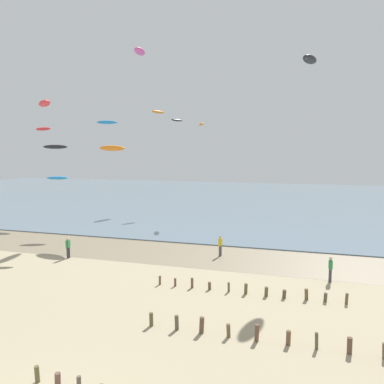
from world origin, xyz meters
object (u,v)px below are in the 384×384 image
at_px(kite_aloft_8, 140,51).
at_px(kite_aloft_12, 43,129).
at_px(person_nearest_camera, 68,247).
at_px(kite_aloft_0, 55,147).
at_px(kite_aloft_11, 112,148).
at_px(kite_aloft_5, 177,120).
at_px(person_trailing_behind, 220,245).
at_px(kite_aloft_9, 58,178).
at_px(kite_aloft_6, 310,59).
at_px(kite_aloft_2, 107,122).
at_px(kite_aloft_13, 158,112).
at_px(person_mid_beach, 330,268).
at_px(kite_aloft_7, 45,103).
at_px(kite_aloft_10, 201,124).

relative_size(kite_aloft_8, kite_aloft_12, 1.34).
distance_m(person_nearest_camera, kite_aloft_12, 17.66).
distance_m(kite_aloft_0, kite_aloft_11, 12.51).
bearing_deg(kite_aloft_0, kite_aloft_5, -142.34).
distance_m(person_trailing_behind, kite_aloft_9, 15.11).
bearing_deg(kite_aloft_6, kite_aloft_2, 86.05).
distance_m(kite_aloft_2, kite_aloft_13, 14.79).
bearing_deg(kite_aloft_6, kite_aloft_8, 74.79).
xyz_separation_m(person_trailing_behind, kite_aloft_12, (-21.69, 6.33, 10.22)).
xyz_separation_m(person_mid_beach, kite_aloft_7, (-20.50, -1.53, 11.23)).
bearing_deg(kite_aloft_11, person_nearest_camera, -76.81).
distance_m(kite_aloft_8, kite_aloft_13, 12.49).
height_order(kite_aloft_9, kite_aloft_12, kite_aloft_12).
relative_size(person_trailing_behind, kite_aloft_2, 0.73).
xyz_separation_m(kite_aloft_8, kite_aloft_12, (-8.71, -7.10, -9.54)).
distance_m(kite_aloft_8, kite_aloft_9, 21.04).
relative_size(kite_aloft_0, kite_aloft_6, 1.14).
bearing_deg(kite_aloft_12, kite_aloft_11, 178.80).
xyz_separation_m(kite_aloft_0, kite_aloft_9, (8.94, -11.90, -2.87)).
height_order(person_mid_beach, kite_aloft_12, kite_aloft_12).
relative_size(kite_aloft_11, kite_aloft_13, 1.10).
distance_m(person_nearest_camera, kite_aloft_6, 24.52).
distance_m(kite_aloft_5, kite_aloft_6, 26.53).
xyz_separation_m(kite_aloft_2, kite_aloft_7, (3.27, -15.10, 0.16)).
relative_size(person_nearest_camera, person_mid_beach, 1.00).
distance_m(kite_aloft_10, kite_aloft_12, 18.91).
bearing_deg(kite_aloft_13, person_nearest_camera, 22.55).
relative_size(person_nearest_camera, kite_aloft_7, 0.65).
bearing_deg(kite_aloft_10, person_nearest_camera, 144.85).
distance_m(kite_aloft_2, kite_aloft_7, 15.45).
bearing_deg(kite_aloft_11, kite_aloft_13, 110.08).
relative_size(person_mid_beach, kite_aloft_8, 0.56).
bearing_deg(kite_aloft_12, kite_aloft_13, -98.82).
relative_size(kite_aloft_7, kite_aloft_11, 0.84).
xyz_separation_m(kite_aloft_9, kite_aloft_13, (-0.94, 26.10, 8.30)).
relative_size(kite_aloft_0, kite_aloft_10, 1.64).
bearing_deg(kite_aloft_10, person_mid_beach, -166.08).
relative_size(person_trailing_behind, kite_aloft_13, 0.60).
height_order(kite_aloft_10, kite_aloft_12, kite_aloft_10).
height_order(kite_aloft_2, kite_aloft_10, kite_aloft_10).
height_order(person_nearest_camera, kite_aloft_13, kite_aloft_13).
bearing_deg(kite_aloft_2, kite_aloft_5, 49.60).
bearing_deg(kite_aloft_9, kite_aloft_5, 61.15).
bearing_deg(person_mid_beach, kite_aloft_2, 150.27).
bearing_deg(kite_aloft_10, kite_aloft_5, 24.69).
height_order(kite_aloft_10, kite_aloft_11, kite_aloft_10).
bearing_deg(person_trailing_behind, kite_aloft_6, 21.01).
bearing_deg(person_trailing_behind, kite_aloft_11, 161.27).
height_order(kite_aloft_6, kite_aloft_13, kite_aloft_6).
bearing_deg(kite_aloft_8, kite_aloft_11, 0.75).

